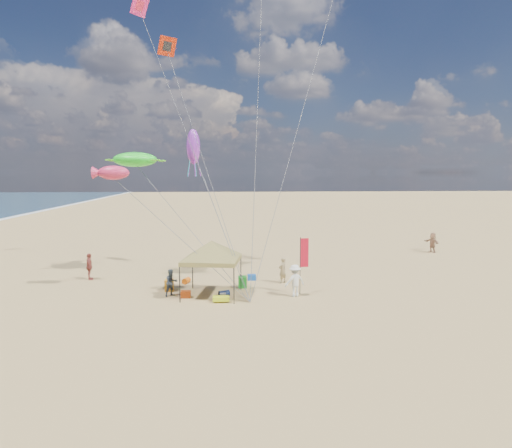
{
  "coord_description": "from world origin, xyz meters",
  "views": [
    {
      "loc": [
        -1.92,
        -22.83,
        7.0
      ],
      "look_at": [
        0.0,
        3.0,
        4.0
      ],
      "focal_mm": 31.21,
      "sensor_mm": 36.0,
      "label": 1
    }
  ],
  "objects_px": {
    "person_near_b": "(171,283)",
    "chair_yellow": "(169,285)",
    "chair_green": "(242,282)",
    "person_far_a": "(89,267)",
    "cooler_blue": "(252,277)",
    "person_near_a": "(283,270)",
    "person_near_c": "(295,281)",
    "beach_cart": "(221,298)",
    "canopy_tent": "(212,243)",
    "cooler_red": "(186,294)",
    "person_far_c": "(432,243)",
    "feather_flag": "(303,257)"
  },
  "relations": [
    {
      "from": "person_near_b",
      "to": "chair_yellow",
      "type": "bearing_deg",
      "value": 68.28
    },
    {
      "from": "chair_green",
      "to": "person_far_a",
      "type": "bearing_deg",
      "value": 164.53
    },
    {
      "from": "cooler_blue",
      "to": "person_near_a",
      "type": "bearing_deg",
      "value": -24.31
    },
    {
      "from": "person_far_a",
      "to": "person_near_c",
      "type": "bearing_deg",
      "value": -128.66
    },
    {
      "from": "beach_cart",
      "to": "cooler_blue",
      "type": "bearing_deg",
      "value": 67.67
    },
    {
      "from": "canopy_tent",
      "to": "cooler_red",
      "type": "xyz_separation_m",
      "value": [
        -1.47,
        -0.24,
        -2.88
      ]
    },
    {
      "from": "cooler_red",
      "to": "person_near_c",
      "type": "bearing_deg",
      "value": -2.44
    },
    {
      "from": "cooler_red",
      "to": "chair_yellow",
      "type": "xyz_separation_m",
      "value": [
        -1.09,
        1.47,
        0.16
      ]
    },
    {
      "from": "beach_cart",
      "to": "person_near_c",
      "type": "relative_size",
      "value": 0.49
    },
    {
      "from": "canopy_tent",
      "to": "cooler_red",
      "type": "bearing_deg",
      "value": -170.62
    },
    {
      "from": "chair_green",
      "to": "person_near_c",
      "type": "relative_size",
      "value": 0.38
    },
    {
      "from": "person_near_b",
      "to": "beach_cart",
      "type": "bearing_deg",
      "value": -61.21
    },
    {
      "from": "beach_cart",
      "to": "person_near_c",
      "type": "height_order",
      "value": "person_near_c"
    },
    {
      "from": "canopy_tent",
      "to": "person_near_b",
      "type": "distance_m",
      "value": 3.25
    },
    {
      "from": "person_far_a",
      "to": "person_far_c",
      "type": "relative_size",
      "value": 0.99
    },
    {
      "from": "canopy_tent",
      "to": "chair_yellow",
      "type": "relative_size",
      "value": 8.42
    },
    {
      "from": "cooler_red",
      "to": "person_near_b",
      "type": "distance_m",
      "value": 1.08
    },
    {
      "from": "feather_flag",
      "to": "person_near_c",
      "type": "bearing_deg",
      "value": -140.4
    },
    {
      "from": "cooler_blue",
      "to": "person_near_a",
      "type": "relative_size",
      "value": 0.33
    },
    {
      "from": "cooler_red",
      "to": "person_near_a",
      "type": "relative_size",
      "value": 0.33
    },
    {
      "from": "canopy_tent",
      "to": "beach_cart",
      "type": "bearing_deg",
      "value": -67.98
    },
    {
      "from": "cooler_red",
      "to": "beach_cart",
      "type": "relative_size",
      "value": 0.6
    },
    {
      "from": "cooler_blue",
      "to": "chair_yellow",
      "type": "distance_m",
      "value": 5.56
    },
    {
      "from": "person_near_c",
      "to": "person_far_a",
      "type": "bearing_deg",
      "value": -39.02
    },
    {
      "from": "person_far_a",
      "to": "person_far_c",
      "type": "distance_m",
      "value": 28.27
    },
    {
      "from": "person_near_a",
      "to": "person_far_a",
      "type": "bearing_deg",
      "value": -47.43
    },
    {
      "from": "person_near_a",
      "to": "person_near_c",
      "type": "xyz_separation_m",
      "value": [
        0.27,
        -3.17,
        0.09
      ]
    },
    {
      "from": "cooler_red",
      "to": "chair_green",
      "type": "xyz_separation_m",
      "value": [
        3.28,
        1.91,
        0.16
      ]
    },
    {
      "from": "person_far_c",
      "to": "chair_green",
      "type": "bearing_deg",
      "value": -76.58
    },
    {
      "from": "feather_flag",
      "to": "chair_green",
      "type": "bearing_deg",
      "value": 153.24
    },
    {
      "from": "cooler_red",
      "to": "person_near_b",
      "type": "bearing_deg",
      "value": 156.55
    },
    {
      "from": "person_near_a",
      "to": "person_far_c",
      "type": "distance_m",
      "value": 17.57
    },
    {
      "from": "chair_green",
      "to": "chair_yellow",
      "type": "bearing_deg",
      "value": -174.17
    },
    {
      "from": "person_near_c",
      "to": "chair_green",
      "type": "bearing_deg",
      "value": -55.12
    },
    {
      "from": "canopy_tent",
      "to": "cooler_blue",
      "type": "distance_m",
      "value": 5.19
    },
    {
      "from": "cooler_red",
      "to": "person_near_a",
      "type": "bearing_deg",
      "value": 26.29
    },
    {
      "from": "person_near_c",
      "to": "feather_flag",
      "type": "bearing_deg",
      "value": -158.36
    },
    {
      "from": "canopy_tent",
      "to": "person_far_a",
      "type": "xyz_separation_m",
      "value": [
        -8.1,
        4.41,
        -2.18
      ]
    },
    {
      "from": "canopy_tent",
      "to": "feather_flag",
      "type": "bearing_deg",
      "value": -0.58
    },
    {
      "from": "chair_green",
      "to": "person_near_b",
      "type": "bearing_deg",
      "value": -159.31
    },
    {
      "from": "canopy_tent",
      "to": "person_near_b",
      "type": "height_order",
      "value": "canopy_tent"
    },
    {
      "from": "canopy_tent",
      "to": "beach_cart",
      "type": "xyz_separation_m",
      "value": [
        0.52,
        -1.29,
        -2.87
      ]
    },
    {
      "from": "person_near_c",
      "to": "person_far_c",
      "type": "distance_m",
      "value": 19.32
    },
    {
      "from": "cooler_blue",
      "to": "beach_cart",
      "type": "xyz_separation_m",
      "value": [
        -1.98,
        -4.82,
        0.01
      ]
    },
    {
      "from": "chair_yellow",
      "to": "chair_green",
      "type": "bearing_deg",
      "value": 5.83
    },
    {
      "from": "person_near_a",
      "to": "person_far_a",
      "type": "xyz_separation_m",
      "value": [
        -12.51,
        1.75,
        0.06
      ]
    },
    {
      "from": "person_near_b",
      "to": "cooler_red",
      "type": "bearing_deg",
      "value": -58.24
    },
    {
      "from": "chair_green",
      "to": "cooler_red",
      "type": "bearing_deg",
      "value": -149.74
    },
    {
      "from": "feather_flag",
      "to": "person_near_b",
      "type": "bearing_deg",
      "value": 178.71
    },
    {
      "from": "canopy_tent",
      "to": "person_far_c",
      "type": "distance_m",
      "value": 22.83
    }
  ]
}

